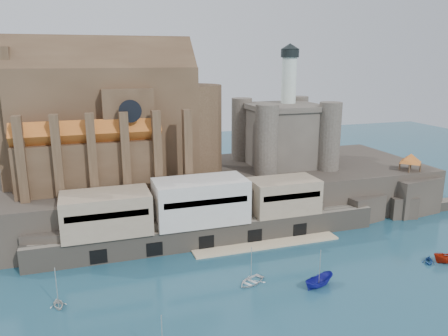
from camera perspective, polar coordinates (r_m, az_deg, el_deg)
ground at (r=72.94m, az=10.02°, el=-15.60°), size 300.00×300.00×0.00m
promontory at (r=104.30m, az=-0.14°, el=-3.09°), size 100.00×36.00×10.00m
quay at (r=86.45m, az=-3.11°, el=-6.05°), size 70.00×12.00×13.05m
church at (r=98.36m, az=-14.05°, el=5.71°), size 47.00×25.93×30.51m
castle_keep at (r=108.70m, az=7.79°, el=4.75°), size 21.20×21.20×29.30m
rock_outcrop at (r=113.75m, az=22.83°, el=-3.24°), size 14.50×10.50×8.70m
pavilion at (r=111.72m, az=23.20°, el=1.05°), size 6.40×6.40×5.40m
boat_2 at (r=74.91m, az=12.26°, el=-14.86°), size 2.77×2.74×5.77m
boat_4 at (r=72.48m, az=-20.79°, el=-16.59°), size 3.16×2.31×3.31m
boat_5 at (r=90.26m, az=27.22°, el=-10.96°), size 2.62×2.58×5.65m
boat_6 at (r=74.44m, az=3.55°, el=-14.74°), size 2.91×3.80×5.30m
boat_7 at (r=88.76m, az=25.15°, el=-11.14°), size 3.20×3.06×3.20m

